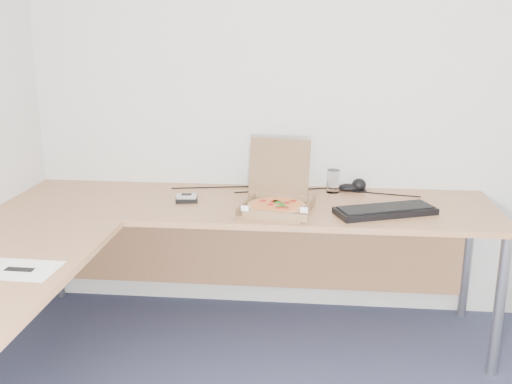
# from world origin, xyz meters

# --- Properties ---
(room_shell) EXTENTS (3.50, 3.50, 2.50)m
(room_shell) POSITION_xyz_m (0.00, 0.00, 1.25)
(room_shell) COLOR silver
(room_shell) RESTS_ON ground
(desk) EXTENTS (2.50, 2.20, 0.73)m
(desk) POSITION_xyz_m (-0.82, 0.97, 0.70)
(desk) COLOR #AF764C
(desk) RESTS_ON ground
(pizza_box) EXTENTS (0.32, 0.37, 0.32)m
(pizza_box) POSITION_xyz_m (-0.35, 1.28, 0.77)
(pizza_box) COLOR brown
(pizza_box) RESTS_ON desk
(drinking_glass) EXTENTS (0.07, 0.07, 0.12)m
(drinking_glass) POSITION_xyz_m (-0.06, 1.64, 0.79)
(drinking_glass) COLOR silver
(drinking_glass) RESTS_ON desk
(keyboard) EXTENTS (0.51, 0.33, 0.03)m
(keyboard) POSITION_xyz_m (0.18, 1.27, 0.74)
(keyboard) COLOR black
(keyboard) RESTS_ON desk
(mouse) EXTENTS (0.12, 0.09, 0.04)m
(mouse) POSITION_xyz_m (0.02, 1.67, 0.75)
(mouse) COLOR black
(mouse) RESTS_ON desk
(wallet) EXTENTS (0.13, 0.11, 0.02)m
(wallet) POSITION_xyz_m (-0.82, 1.39, 0.74)
(wallet) COLOR black
(wallet) RESTS_ON desk
(phone) EXTENTS (0.11, 0.06, 0.02)m
(phone) POSITION_xyz_m (-0.82, 1.38, 0.76)
(phone) COLOR #B2B5BA
(phone) RESTS_ON wallet
(paper_sheet) EXTENTS (0.28, 0.20, 0.00)m
(paper_sheet) POSITION_xyz_m (-1.25, 0.45, 0.73)
(paper_sheet) COLOR white
(paper_sheet) RESTS_ON desk
(dome_speaker) EXTENTS (0.09, 0.09, 0.07)m
(dome_speaker) POSITION_xyz_m (0.08, 1.68, 0.77)
(dome_speaker) COLOR black
(dome_speaker) RESTS_ON desk
(cable_bundle) EXTENTS (0.66, 0.13, 0.01)m
(cable_bundle) POSITION_xyz_m (-0.31, 1.65, 0.73)
(cable_bundle) COLOR black
(cable_bundle) RESTS_ON desk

